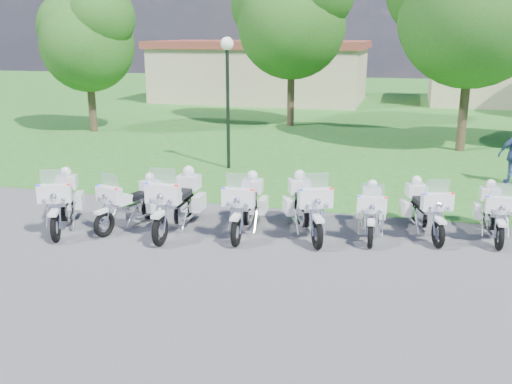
% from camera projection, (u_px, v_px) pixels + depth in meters
% --- Properties ---
extents(ground, '(100.00, 100.00, 0.00)m').
position_uv_depth(ground, '(212.00, 243.00, 13.04)').
color(ground, '#4D4D52').
rests_on(ground, ground).
extents(grass_lawn, '(100.00, 48.00, 0.01)m').
position_uv_depth(grass_lawn, '(344.00, 104.00, 38.16)').
color(grass_lawn, '#246720').
rests_on(grass_lawn, ground).
extents(motorcycle_0, '(1.41, 2.32, 1.66)m').
position_uv_depth(motorcycle_0, '(62.00, 200.00, 13.94)').
color(motorcycle_0, black).
rests_on(motorcycle_0, ground).
extents(motorcycle_1, '(1.15, 2.15, 1.49)m').
position_uv_depth(motorcycle_1, '(132.00, 202.00, 14.06)').
color(motorcycle_1, black).
rests_on(motorcycle_1, ground).
extents(motorcycle_2, '(0.86, 2.60, 1.75)m').
position_uv_depth(motorcycle_2, '(177.00, 201.00, 13.73)').
color(motorcycle_2, black).
rests_on(motorcycle_2, ground).
extents(motorcycle_3, '(0.87, 2.43, 1.63)m').
position_uv_depth(motorcycle_3, '(246.00, 204.00, 13.66)').
color(motorcycle_3, black).
rests_on(motorcycle_3, ground).
extents(motorcycle_4, '(1.44, 2.35, 1.68)m').
position_uv_depth(motorcycle_4, '(306.00, 205.00, 13.52)').
color(motorcycle_4, black).
rests_on(motorcycle_4, ground).
extents(motorcycle_5, '(0.77, 2.15, 1.44)m').
position_uv_depth(motorcycle_5, '(371.00, 210.00, 13.46)').
color(motorcycle_5, black).
rests_on(motorcycle_5, ground).
extents(motorcycle_6, '(1.19, 2.19, 1.52)m').
position_uv_depth(motorcycle_6, '(425.00, 208.00, 13.54)').
color(motorcycle_6, black).
rests_on(motorcycle_6, ground).
extents(motorcycle_7, '(0.76, 2.20, 1.48)m').
position_uv_depth(motorcycle_7, '(494.00, 211.00, 13.36)').
color(motorcycle_7, black).
rests_on(motorcycle_7, ground).
extents(lamp_post, '(0.44, 0.44, 4.52)m').
position_uv_depth(lamp_post, '(227.00, 71.00, 19.34)').
color(lamp_post, black).
rests_on(lamp_post, ground).
extents(tree_0, '(5.10, 4.36, 6.81)m').
position_uv_depth(tree_0, '(86.00, 36.00, 26.65)').
color(tree_0, '#38281C').
rests_on(tree_0, ground).
extents(tree_1, '(6.28, 5.36, 8.38)m').
position_uv_depth(tree_1, '(291.00, 14.00, 28.04)').
color(tree_1, '#38281C').
rests_on(tree_1, ground).
extents(building_west, '(14.56, 8.32, 4.10)m').
position_uv_depth(building_west, '(261.00, 71.00, 40.02)').
color(building_west, tan).
rests_on(building_west, ground).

